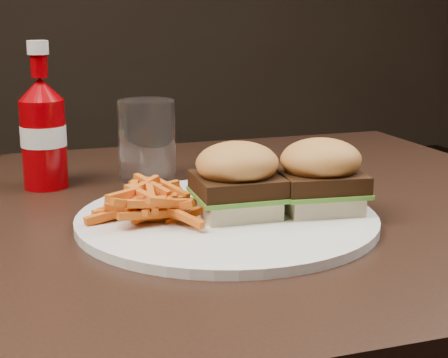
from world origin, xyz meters
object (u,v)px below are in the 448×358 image
object	(u,v)px
dining_table	(111,229)
ketchup_bottle	(44,144)
plate	(227,219)
tumbler	(147,144)

from	to	relation	value
dining_table	ketchup_bottle	xyz separation A→B (m)	(-0.06, 0.15, 0.08)
plate	tumbler	distance (m)	0.22
dining_table	tumbler	distance (m)	0.17
ketchup_bottle	plate	bearing A→B (deg)	-52.05
plate	ketchup_bottle	xyz separation A→B (m)	(-0.18, 0.23, 0.06)
plate	tumbler	bearing A→B (deg)	101.67
plate	dining_table	bearing A→B (deg)	144.85
tumbler	ketchup_bottle	bearing A→B (deg)	172.28
ketchup_bottle	dining_table	bearing A→B (deg)	-67.26
tumbler	dining_table	bearing A→B (deg)	-119.89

